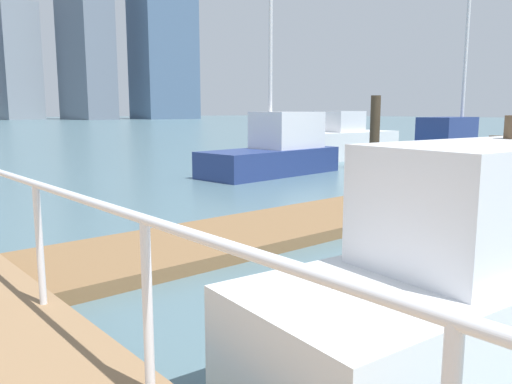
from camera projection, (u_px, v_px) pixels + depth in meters
The scene contains 10 objects.
ground_plane at pixel (7, 176), 16.15m from camera, with size 300.00×300.00×0.00m, color slate.
floating_dock at pixel (291, 224), 8.94m from camera, with size 10.31×2.00×0.18m, color olive.
boardwalk_railing at pixel (5, 194), 4.99m from camera, with size 0.06×24.18×1.08m.
dock_piling_3 at pixel (375, 133), 17.85m from camera, with size 0.34×0.34×2.57m, color #473826.
dock_piling_4 at pixel (494, 174), 10.49m from camera, with size 0.29×0.29×1.55m, color #473826.
moored_boat_2 at pixel (276, 150), 16.66m from camera, with size 5.05×2.24×6.46m.
moored_boat_4 at pixel (345, 141), 22.11m from camera, with size 4.88×2.18×2.03m.
moored_boat_5 at pixel (456, 151), 17.61m from camera, with size 6.74×1.90×7.26m.
skyline_tower_5 at pixel (18, 62), 114.16m from camera, with size 7.97×8.09×25.55m, color #8C939E.
skyline_tower_7 at pixel (163, 54), 122.80m from camera, with size 13.41×11.24×30.68m, color slate.
Camera 1 is at (-4.52, 2.72, 2.06)m, focal length 35.94 mm.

